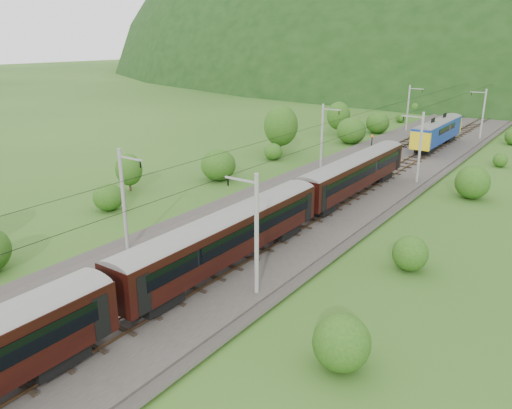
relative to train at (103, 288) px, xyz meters
The scene contains 14 objects.
ground 9.79m from the train, 105.10° to the left, with size 600.00×600.00×0.00m, color #274C18.
railbed 19.31m from the train, 97.24° to the left, with size 14.00×220.00×0.30m, color #38332D.
track_left 19.71m from the train, 104.26° to the left, with size 2.40×220.00×0.27m.
track_right 19.12m from the train, 90.00° to the left, with size 2.40×220.00×0.27m.
catenary_left 41.79m from the train, 101.77° to the left, with size 2.54×192.28×8.00m.
catenary_right 41.08m from the train, 84.80° to the left, with size 2.54×192.28×8.00m.
overhead_wires 19.42m from the train, 97.24° to the left, with size 4.83×198.00×0.03m.
mountain_ridge 332.28m from the train, 111.62° to the left, with size 336.00×280.00×132.00m, color black.
train is the anchor object (origin of this frame).
hazard_post_near 50.07m from the train, 92.93° to the left, with size 0.17×0.17×1.56m, color red.
hazard_post_far 77.00m from the train, 91.74° to the left, with size 0.15×0.15×1.36m, color red.
signal 54.18m from the train, 97.51° to the left, with size 0.26×0.26×2.31m.
vegetation_left 24.74m from the train, 131.86° to the left, with size 13.32×143.59×7.02m.
vegetation_right 21.81m from the train, 61.56° to the left, with size 5.44×105.25×3.17m.
Camera 1 is at (22.83, -23.70, 16.01)m, focal length 35.00 mm.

